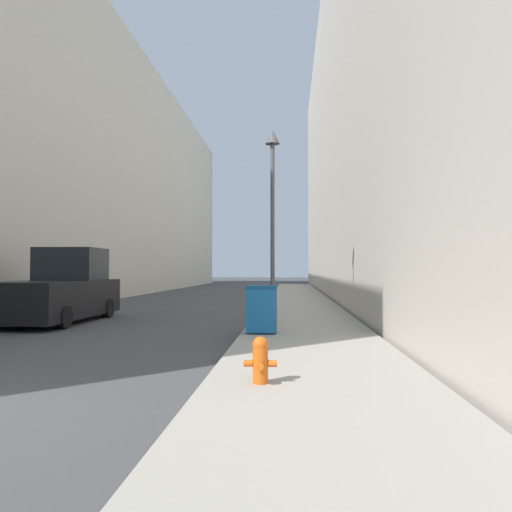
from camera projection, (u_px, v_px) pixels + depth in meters
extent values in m
cube|color=#9E998E|center=(300.00, 304.00, 22.50)|extent=(3.21, 60.00, 0.12)
cube|color=beige|center=(45.00, 170.00, 31.82)|extent=(12.00, 60.00, 16.02)
cube|color=beige|center=(425.00, 126.00, 30.22)|extent=(12.00, 60.00, 20.67)
cylinder|color=#D15614|center=(260.00, 365.00, 6.62)|extent=(0.20, 0.20, 0.48)
sphere|color=#D15614|center=(260.00, 344.00, 6.63)|extent=(0.21, 0.21, 0.21)
cylinder|color=#D15614|center=(260.00, 340.00, 6.63)|extent=(0.06, 0.06, 0.05)
cylinder|color=#D15614|center=(260.00, 366.00, 6.46)|extent=(0.11, 0.12, 0.11)
cylinder|color=#D15614|center=(248.00, 363.00, 6.64)|extent=(0.12, 0.09, 0.09)
cylinder|color=#D15614|center=(273.00, 364.00, 6.61)|extent=(0.12, 0.09, 0.09)
cube|color=#19609E|center=(262.00, 310.00, 11.89)|extent=(0.71, 0.64, 1.02)
cube|color=navy|center=(262.00, 287.00, 11.91)|extent=(0.73, 0.66, 0.08)
cylinder|color=black|center=(250.00, 328.00, 12.17)|extent=(0.05, 0.16, 0.16)
cylinder|color=black|center=(275.00, 328.00, 12.13)|extent=(0.05, 0.16, 0.16)
cylinder|color=#4C4C51|center=(273.00, 317.00, 14.57)|extent=(0.23, 0.23, 0.25)
cylinder|color=#4C4C51|center=(273.00, 232.00, 14.64)|extent=(0.12, 0.12, 5.23)
cone|color=#4C4C51|center=(272.00, 137.00, 14.72)|extent=(0.43, 0.43, 0.43)
cube|color=black|center=(58.00, 299.00, 15.42)|extent=(2.07, 5.31, 1.12)
cube|color=black|center=(71.00, 264.00, 16.37)|extent=(1.90, 1.70, 1.05)
cylinder|color=black|center=(53.00, 308.00, 17.11)|extent=(0.24, 0.64, 0.64)
cylinder|color=black|center=(108.00, 308.00, 16.98)|extent=(0.24, 0.64, 0.64)
cylinder|color=black|center=(64.00, 317.00, 13.70)|extent=(0.24, 0.64, 0.64)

